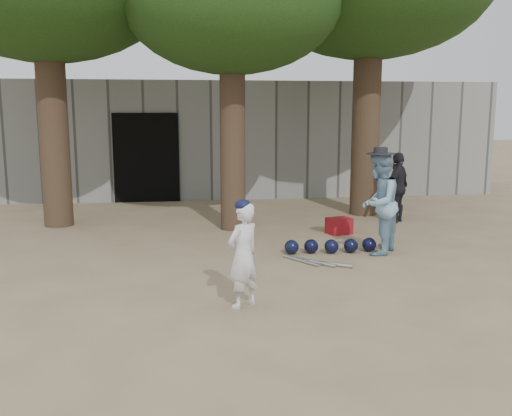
{
  "coord_description": "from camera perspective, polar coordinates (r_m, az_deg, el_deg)",
  "views": [
    {
      "loc": [
        -0.45,
        -6.55,
        2.26
      ],
      "look_at": [
        0.6,
        1.0,
        0.95
      ],
      "focal_mm": 40.0,
      "sensor_mm": 36.0,
      "label": 1
    }
  ],
  "objects": [
    {
      "name": "ground",
      "position": [
        6.94,
        -3.82,
        -9.27
      ],
      "size": [
        70.0,
        70.0,
        0.0
      ],
      "primitive_type": "plane",
      "color": "#937C5E",
      "rests_on": "ground"
    },
    {
      "name": "boy_player",
      "position": [
        6.57,
        -1.29,
        -4.75
      ],
      "size": [
        0.53,
        0.51,
        1.23
      ],
      "primitive_type": "imported",
      "rotation": [
        0.0,
        0.0,
        3.8
      ],
      "color": "silver",
      "rests_on": "ground"
    },
    {
      "name": "spectator_blue",
      "position": [
        9.19,
        12.18,
        0.46
      ],
      "size": [
        0.96,
        1.0,
        1.63
      ],
      "primitive_type": "imported",
      "rotation": [
        0.0,
        0.0,
        4.08
      ],
      "color": "#7BA3BF",
      "rests_on": "ground"
    },
    {
      "name": "spectator_dark",
      "position": [
        11.93,
        13.99,
        2.01
      ],
      "size": [
        0.83,
        0.84,
        1.43
      ],
      "primitive_type": "imported",
      "rotation": [
        0.0,
        0.0,
        3.95
      ],
      "color": "black",
      "rests_on": "ground"
    },
    {
      "name": "red_bag",
      "position": [
        10.65,
        8.3,
        -1.78
      ],
      "size": [
        0.5,
        0.43,
        0.3
      ],
      "primitive_type": "cube",
      "rotation": [
        0.0,
        0.0,
        0.31
      ],
      "color": "maroon",
      "rests_on": "ground"
    },
    {
      "name": "back_building",
      "position": [
        16.9,
        -6.43,
        7.1
      ],
      "size": [
        16.0,
        5.24,
        3.0
      ],
      "color": "gray",
      "rests_on": "ground"
    },
    {
      "name": "helmet_row",
      "position": [
        9.22,
        7.51,
        -3.79
      ],
      "size": [
        1.51,
        0.28,
        0.23
      ],
      "color": "black",
      "rests_on": "ground"
    },
    {
      "name": "bat_pile",
      "position": [
        8.57,
        5.92,
        -5.39
      ],
      "size": [
        0.89,
        0.78,
        0.06
      ],
      "color": "#B1B2B8",
      "rests_on": "ground"
    }
  ]
}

